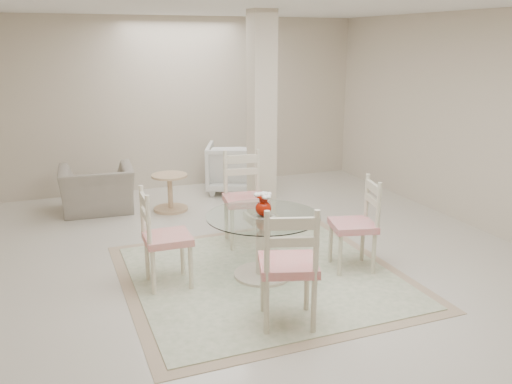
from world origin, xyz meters
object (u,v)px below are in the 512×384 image
object	(u,v)px
armchair_white	(234,167)
side_table	(170,194)
dining_chair_west	(160,231)
dining_chair_north	(244,191)
recliner_taupe	(97,189)
column	(262,121)
red_vase	(263,204)
dining_chair_east	(360,217)
dining_table	(263,246)
dining_chair_south	(289,258)

from	to	relation	value
armchair_white	side_table	world-z (taller)	armchair_white
dining_chair_west	armchair_white	distance (m)	3.54
dining_chair_north	recliner_taupe	xyz separation A→B (m)	(-1.51, 1.87, -0.31)
column	armchair_white	distance (m)	1.85
column	red_vase	size ratio (longest dim) A/B	11.12
dining_chair_east	armchair_white	size ratio (longest dim) A/B	1.28
dining_chair_east	red_vase	bearing A→B (deg)	-86.26
dining_chair_north	side_table	world-z (taller)	dining_chair_north
red_vase	dining_chair_west	size ratio (longest dim) A/B	0.22
armchair_white	side_table	size ratio (longest dim) A/B	1.63
dining_chair_east	dining_chair_north	world-z (taller)	dining_chair_north
column	red_vase	distance (m)	1.84
dining_table	dining_chair_north	size ratio (longest dim) A/B	0.95
dining_chair_north	armchair_white	size ratio (longest dim) A/B	1.42
dining_chair_north	dining_chair_south	size ratio (longest dim) A/B	1.01
red_vase	recliner_taupe	world-z (taller)	red_vase
red_vase	dining_chair_north	distance (m)	1.04
dining_table	dining_chair_west	bearing A→B (deg)	170.98
dining_chair_north	dining_chair_west	distance (m)	1.46
side_table	dining_chair_north	bearing A→B (deg)	-70.47
dining_chair_north	side_table	xyz separation A→B (m)	(-0.55, 1.55, -0.39)
dining_chair_east	column	bearing A→B (deg)	-154.84
dining_chair_east	side_table	world-z (taller)	dining_chair_east
dining_table	dining_chair_west	xyz separation A→B (m)	(-1.01, 0.16, 0.24)
dining_chair_west	dining_table	bearing A→B (deg)	-97.89
dining_table	side_table	size ratio (longest dim) A/B	2.18
dining_chair_north	dining_chair_south	distance (m)	2.05
column	dining_chair_east	distance (m)	2.00
red_vase	recliner_taupe	distance (m)	3.21
dining_table	side_table	bearing A→B (deg)	98.41
side_table	dining_chair_south	bearing A→B (deg)	-86.86
column	recliner_taupe	bearing A→B (deg)	147.60
column	recliner_taupe	xyz separation A→B (m)	(-1.97, 1.25, -1.03)
dining_table	column	bearing A→B (deg)	68.68
dining_table	dining_chair_north	bearing A→B (deg)	80.48
dining_chair_south	side_table	distance (m)	3.60
red_vase	dining_chair_south	bearing A→B (deg)	-100.29
column	red_vase	bearing A→B (deg)	-111.30
dining_table	armchair_white	xyz separation A→B (m)	(0.80, 3.20, 0.05)
recliner_taupe	dining_chair_east	bearing A→B (deg)	131.12
dining_chair_north	side_table	distance (m)	1.69
red_vase	dining_chair_east	world-z (taller)	dining_chair_east
dining_chair_west	armchair_white	size ratio (longest dim) A/B	1.29
armchair_white	red_vase	bearing A→B (deg)	98.66
dining_chair_east	dining_chair_south	world-z (taller)	dining_chair_south
dining_chair_west	side_table	bearing A→B (deg)	-13.56
dining_table	dining_chair_south	bearing A→B (deg)	-100.24
dining_chair_west	side_table	size ratio (longest dim) A/B	2.09
dining_table	dining_chair_east	bearing A→B (deg)	-9.88
armchair_white	dining_chair_south	bearing A→B (deg)	99.54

